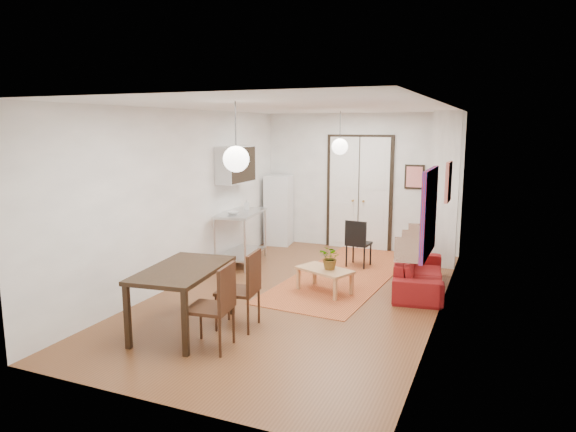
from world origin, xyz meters
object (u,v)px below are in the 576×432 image
at_px(sofa, 419,273).
at_px(black_side_chair, 360,238).
at_px(dining_chair_far, 214,297).
at_px(coffee_table, 325,272).
at_px(fridge, 279,210).
at_px(kitchen_counter, 241,229).
at_px(dining_chair_near, 241,281).
at_px(dining_table, 183,275).

xyz_separation_m(sofa, black_side_chair, (-1.27, 1.06, 0.25)).
bearing_deg(dining_chair_far, coffee_table, 159.44).
height_order(fridge, dining_chair_far, fridge).
relative_size(kitchen_counter, dining_chair_far, 1.35).
distance_m(kitchen_counter, dining_chair_far, 3.77).
bearing_deg(kitchen_counter, black_side_chair, 11.17).
bearing_deg(dining_chair_near, kitchen_counter, -158.87).
relative_size(coffee_table, dining_chair_near, 0.97).
height_order(coffee_table, black_side_chair, black_side_chair).
bearing_deg(kitchen_counter, coffee_table, -35.36).
bearing_deg(dining_chair_near, dining_table, -59.70).
relative_size(sofa, fridge, 1.23).
relative_size(kitchen_counter, dining_chair_near, 1.35).
bearing_deg(fridge, coffee_table, -62.21).
height_order(coffee_table, dining_table, dining_table).
bearing_deg(dining_table, coffee_table, 61.26).
bearing_deg(sofa, dining_table, 130.87).
relative_size(coffee_table, dining_table, 0.62).
relative_size(sofa, kitchen_counter, 1.37).
distance_m(fridge, dining_chair_far, 5.47).
bearing_deg(fridge, kitchen_counter, -98.00).
relative_size(dining_chair_near, dining_chair_far, 1.00).
distance_m(fridge, dining_table, 5.09).
distance_m(sofa, black_side_chair, 1.67).
xyz_separation_m(kitchen_counter, dining_chair_near, (1.47, -2.77, -0.07)).
height_order(coffee_table, dining_chair_far, dining_chair_far).
distance_m(sofa, fridge, 4.04).
bearing_deg(black_side_chair, sofa, 145.53).
distance_m(fridge, black_side_chair, 2.40).
xyz_separation_m(coffee_table, dining_chair_near, (-0.58, -1.71, 0.26)).
bearing_deg(coffee_table, black_side_chair, 87.11).
bearing_deg(coffee_table, sofa, 28.96).
distance_m(dining_chair_far, black_side_chair, 4.27).
bearing_deg(coffee_table, dining_chair_near, -108.93).
bearing_deg(kitchen_counter, sofa, -13.25).
bearing_deg(sofa, dining_chair_far, 140.39).
relative_size(kitchen_counter, fridge, 0.90).
distance_m(kitchen_counter, fridge, 1.79).
distance_m(dining_table, dining_chair_near, 0.77).
bearing_deg(coffee_table, fridge, 125.79).
bearing_deg(kitchen_counter, dining_chair_far, -74.98).
bearing_deg(fridge, dining_chair_far, -82.34).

